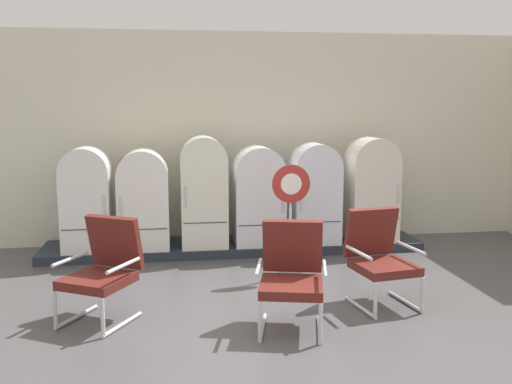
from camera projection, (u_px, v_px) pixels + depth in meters
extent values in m
cube|color=#4A484A|center=(268.00, 335.00, 5.35)|extent=(12.00, 10.00, 0.05)
cube|color=silver|center=(229.00, 138.00, 8.68)|extent=(11.76, 0.12, 3.15)
cube|color=#47443F|center=(228.00, 56.00, 8.48)|extent=(11.76, 0.07, 0.06)
cube|color=#242B37|center=(234.00, 246.00, 8.30)|extent=(5.39, 0.95, 0.12)
cube|color=white|center=(87.00, 211.00, 7.78)|extent=(0.65, 0.60, 1.08)
cylinder|color=white|center=(85.00, 171.00, 7.70)|extent=(0.65, 0.59, 0.65)
cube|color=#383838|center=(85.00, 230.00, 7.52)|extent=(0.60, 0.01, 0.01)
cylinder|color=silver|center=(104.00, 205.00, 7.49)|extent=(0.02, 0.02, 0.28)
cube|color=white|center=(144.00, 211.00, 7.94)|extent=(0.69, 0.68, 1.02)
cylinder|color=white|center=(143.00, 174.00, 7.85)|extent=(0.69, 0.67, 0.69)
cube|color=#383838|center=(143.00, 229.00, 7.63)|extent=(0.63, 0.01, 0.01)
cylinder|color=silver|center=(121.00, 207.00, 7.53)|extent=(0.02, 0.02, 0.28)
cube|color=silver|center=(204.00, 203.00, 7.99)|extent=(0.64, 0.59, 1.22)
cylinder|color=silver|center=(203.00, 159.00, 7.90)|extent=(0.64, 0.58, 0.64)
cube|color=#383838|center=(205.00, 223.00, 7.73)|extent=(0.59, 0.01, 0.01)
cylinder|color=silver|center=(186.00, 197.00, 7.63)|extent=(0.02, 0.02, 0.28)
cube|color=white|center=(258.00, 207.00, 8.15)|extent=(0.70, 0.66, 1.04)
cylinder|color=white|center=(258.00, 171.00, 8.07)|extent=(0.70, 0.65, 0.70)
cube|color=#383838|center=(262.00, 225.00, 7.85)|extent=(0.64, 0.01, 0.01)
cylinder|color=silver|center=(283.00, 202.00, 7.83)|extent=(0.02, 0.02, 0.28)
cube|color=white|center=(315.00, 204.00, 8.22)|extent=(0.66, 0.59, 1.10)
cylinder|color=white|center=(315.00, 166.00, 8.14)|extent=(0.66, 0.58, 0.66)
cube|color=#383838|center=(320.00, 222.00, 7.96)|extent=(0.61, 0.01, 0.01)
cylinder|color=silver|center=(301.00, 199.00, 7.86)|extent=(0.02, 0.02, 0.28)
cube|color=silver|center=(371.00, 201.00, 8.34)|extent=(0.68, 0.59, 1.16)
cylinder|color=silver|center=(372.00, 161.00, 8.25)|extent=(0.68, 0.57, 0.68)
cube|color=#383838|center=(378.00, 219.00, 8.08)|extent=(0.63, 0.01, 0.01)
cylinder|color=silver|center=(398.00, 194.00, 8.05)|extent=(0.02, 0.02, 0.28)
cylinder|color=silver|center=(77.00, 317.00, 5.69)|extent=(0.35, 0.57, 0.04)
cylinder|color=silver|center=(55.00, 309.00, 5.39)|extent=(0.05, 0.05, 0.36)
cylinder|color=silver|center=(122.00, 324.00, 5.50)|extent=(0.35, 0.57, 0.04)
cylinder|color=silver|center=(103.00, 317.00, 5.19)|extent=(0.05, 0.05, 0.36)
cube|color=#591E18|center=(97.00, 281.00, 5.53)|extent=(0.79, 0.79, 0.09)
cube|color=#591E18|center=(115.00, 242.00, 5.76)|extent=(0.59, 0.44, 0.54)
cylinder|color=silver|center=(70.00, 259.00, 5.61)|extent=(0.29, 0.47, 0.04)
cylinder|color=silver|center=(123.00, 265.00, 5.39)|extent=(0.29, 0.47, 0.04)
cylinder|color=silver|center=(360.00, 307.00, 5.95)|extent=(0.15, 0.63, 0.04)
cylinder|color=silver|center=(375.00, 300.00, 5.64)|extent=(0.05, 0.05, 0.36)
cylinder|color=silver|center=(405.00, 302.00, 6.11)|extent=(0.15, 0.63, 0.04)
cylinder|color=silver|center=(422.00, 294.00, 5.81)|extent=(0.05, 0.05, 0.36)
cube|color=#591E18|center=(385.00, 267.00, 5.97)|extent=(0.67, 0.67, 0.09)
cube|color=#591E18|center=(371.00, 232.00, 6.21)|extent=(0.60, 0.28, 0.54)
cylinder|color=silver|center=(359.00, 253.00, 5.84)|extent=(0.12, 0.52, 0.04)
cylinder|color=silver|center=(411.00, 248.00, 6.03)|extent=(0.12, 0.52, 0.04)
cylinder|color=silver|center=(262.00, 327.00, 5.43)|extent=(0.18, 0.62, 0.04)
cylinder|color=silver|center=(260.00, 321.00, 5.11)|extent=(0.05, 0.05, 0.36)
cylinder|color=silver|center=(319.00, 329.00, 5.38)|extent=(0.18, 0.62, 0.04)
cylinder|color=silver|center=(321.00, 323.00, 5.06)|extent=(0.05, 0.05, 0.36)
cube|color=#591E18|center=(291.00, 287.00, 5.34)|extent=(0.69, 0.69, 0.09)
cube|color=#591E18|center=(292.00, 246.00, 5.59)|extent=(0.60, 0.31, 0.54)
cylinder|color=silver|center=(259.00, 267.00, 5.34)|extent=(0.15, 0.51, 0.04)
cylinder|color=silver|center=(325.00, 269.00, 5.28)|extent=(0.15, 0.51, 0.04)
cylinder|color=#2D2D30|center=(290.00, 275.00, 7.08)|extent=(0.32, 0.32, 0.03)
cylinder|color=silver|center=(290.00, 229.00, 6.99)|extent=(0.04, 0.04, 1.13)
cylinder|color=#A02925|center=(291.00, 184.00, 6.87)|extent=(0.47, 0.02, 0.47)
cylinder|color=white|center=(291.00, 184.00, 6.86)|extent=(0.26, 0.00, 0.26)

